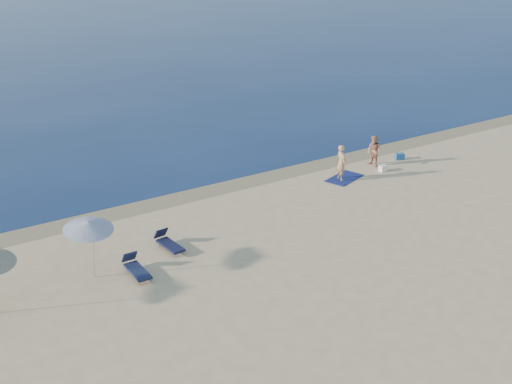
{
  "coord_description": "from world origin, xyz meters",
  "views": [
    {
      "loc": [
        -16.76,
        -5.48,
        11.64
      ],
      "look_at": [
        -2.81,
        16.0,
        1.0
      ],
      "focal_mm": 45.0,
      "sensor_mm": 36.0,
      "label": 1
    }
  ],
  "objects_px": {
    "person_right": "(374,151)",
    "blue_cooler": "(400,156)",
    "person_left": "(341,163)",
    "umbrella_near": "(88,225)"
  },
  "relations": [
    {
      "from": "umbrella_near",
      "to": "person_right",
      "type": "bearing_deg",
      "value": 1.44
    },
    {
      "from": "person_left",
      "to": "umbrella_near",
      "type": "bearing_deg",
      "value": 109.38
    },
    {
      "from": "person_right",
      "to": "blue_cooler",
      "type": "distance_m",
      "value": 2.01
    },
    {
      "from": "person_right",
      "to": "blue_cooler",
      "type": "bearing_deg",
      "value": 86.23
    },
    {
      "from": "person_right",
      "to": "umbrella_near",
      "type": "relative_size",
      "value": 0.71
    },
    {
      "from": "blue_cooler",
      "to": "umbrella_near",
      "type": "distance_m",
      "value": 18.51
    },
    {
      "from": "person_left",
      "to": "blue_cooler",
      "type": "height_order",
      "value": "person_left"
    },
    {
      "from": "person_left",
      "to": "person_right",
      "type": "xyz_separation_m",
      "value": [
        2.73,
        0.61,
        -0.09
      ]
    },
    {
      "from": "person_right",
      "to": "blue_cooler",
      "type": "height_order",
      "value": "person_right"
    },
    {
      "from": "person_left",
      "to": "blue_cooler",
      "type": "xyz_separation_m",
      "value": [
        4.63,
        0.6,
        -0.74
      ]
    }
  ]
}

